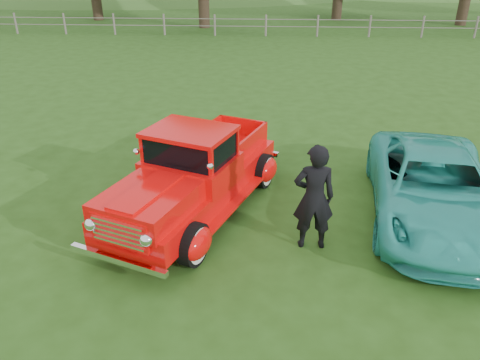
{
  "coord_description": "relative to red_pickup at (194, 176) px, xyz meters",
  "views": [
    {
      "loc": [
        0.09,
        -6.45,
        4.81
      ],
      "look_at": [
        -0.34,
        1.2,
        0.95
      ],
      "focal_mm": 35.0,
      "sensor_mm": 36.0,
      "label": 1
    }
  ],
  "objects": [
    {
      "name": "ground",
      "position": [
        1.27,
        -1.64,
        -0.8
      ],
      "size": [
        140.0,
        140.0,
        0.0
      ],
      "primitive_type": "plane",
      "color": "#244713",
      "rests_on": "ground"
    },
    {
      "name": "distant_hills",
      "position": [
        -2.82,
        57.83,
        -5.34
      ],
      "size": [
        116.0,
        60.0,
        18.0
      ],
      "color": "#2C5E22",
      "rests_on": "ground"
    },
    {
      "name": "fence_line",
      "position": [
        1.27,
        20.36,
        -0.19
      ],
      "size": [
        48.0,
        0.12,
        1.2
      ],
      "color": "slate",
      "rests_on": "ground"
    },
    {
      "name": "red_pickup",
      "position": [
        0.0,
        0.0,
        0.0
      ],
      "size": [
        3.48,
        5.28,
        1.78
      ],
      "rotation": [
        0.0,
        0.0,
        -0.37
      ],
      "color": "black",
      "rests_on": "ground"
    },
    {
      "name": "teal_sedan",
      "position": [
        4.61,
        -0.01,
        -0.12
      ],
      "size": [
        2.93,
        5.13,
        1.35
      ],
      "primitive_type": "imported",
      "rotation": [
        0.0,
        0.0,
        -0.15
      ],
      "color": "teal",
      "rests_on": "ground"
    },
    {
      "name": "man",
      "position": [
        2.22,
        -1.07,
        0.18
      ],
      "size": [
        0.73,
        0.5,
        1.94
      ],
      "primitive_type": "imported",
      "rotation": [
        0.0,
        0.0,
        3.2
      ],
      "color": "black",
      "rests_on": "ground"
    }
  ]
}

